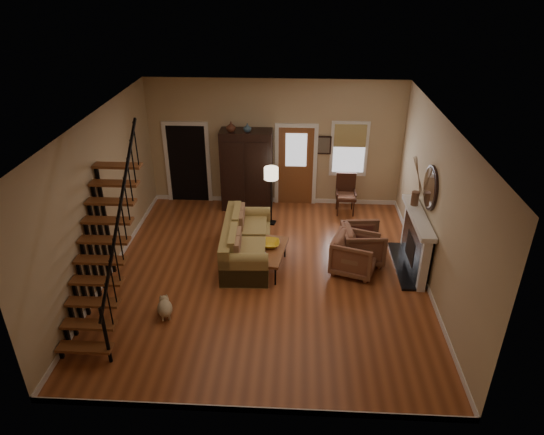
# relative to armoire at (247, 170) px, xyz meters

# --- Properties ---
(room) EXTENTS (7.00, 7.33, 3.30)m
(room) POSITION_rel_armoire_xyz_m (0.29, -1.39, 0.46)
(room) COLOR #9B4D27
(room) RESTS_ON ground
(staircase) EXTENTS (0.94, 2.80, 3.20)m
(staircase) POSITION_rel_armoire_xyz_m (-2.08, -4.45, 0.55)
(staircase) COLOR brown
(staircase) RESTS_ON ground
(fireplace) EXTENTS (0.33, 1.95, 2.30)m
(fireplace) POSITION_rel_armoire_xyz_m (3.83, -2.65, -0.31)
(fireplace) COLOR black
(fireplace) RESTS_ON ground
(armoire) EXTENTS (1.30, 0.60, 2.10)m
(armoire) POSITION_rel_armoire_xyz_m (0.00, 0.00, 0.00)
(armoire) COLOR black
(armoire) RESTS_ON ground
(vase_a) EXTENTS (0.24, 0.24, 0.25)m
(vase_a) POSITION_rel_armoire_xyz_m (-0.35, -0.10, 1.17)
(vase_a) COLOR #4C2619
(vase_a) RESTS_ON armoire
(vase_b) EXTENTS (0.20, 0.20, 0.21)m
(vase_b) POSITION_rel_armoire_xyz_m (0.05, -0.10, 1.16)
(vase_b) COLOR #334C60
(vase_b) RESTS_ON armoire
(sofa) EXTENTS (1.07, 2.31, 0.85)m
(sofa) POSITION_rel_armoire_xyz_m (0.24, -2.52, -0.63)
(sofa) COLOR #9A8246
(sofa) RESTS_ON ground
(coffee_table) EXTENTS (0.89, 1.32, 0.47)m
(coffee_table) POSITION_rel_armoire_xyz_m (0.70, -2.91, -0.81)
(coffee_table) COLOR brown
(coffee_table) RESTS_ON ground
(bowl) EXTENTS (0.42, 0.42, 0.10)m
(bowl) POSITION_rel_armoire_xyz_m (0.75, -2.76, -0.53)
(bowl) COLOR gold
(bowl) RESTS_ON coffee_table
(books) EXTENTS (0.23, 0.31, 0.06)m
(books) POSITION_rel_armoire_xyz_m (0.58, -3.21, -0.55)
(books) COLOR beige
(books) RESTS_ON coffee_table
(armchair_left) EXTENTS (1.12, 1.11, 0.81)m
(armchair_left) POSITION_rel_armoire_xyz_m (2.53, -2.89, -0.64)
(armchair_left) COLOR brown
(armchair_left) RESTS_ON ground
(armchair_right) EXTENTS (0.95, 0.93, 0.81)m
(armchair_right) POSITION_rel_armoire_xyz_m (2.74, -2.46, -0.65)
(armchair_right) COLOR brown
(armchair_right) RESTS_ON ground
(floor_lamp) EXTENTS (0.41, 0.41, 1.49)m
(floor_lamp) POSITION_rel_armoire_xyz_m (0.68, -0.88, -0.31)
(floor_lamp) COLOR black
(floor_lamp) RESTS_ON ground
(side_chair) EXTENTS (0.54, 0.54, 1.02)m
(side_chair) POSITION_rel_armoire_xyz_m (2.55, -0.20, -0.54)
(side_chair) COLOR #3E1F13
(side_chair) RESTS_ON ground
(dog) EXTENTS (0.40, 0.52, 0.34)m
(dog) POSITION_rel_armoire_xyz_m (-1.05, -4.59, -0.88)
(dog) COLOR #C6B087
(dog) RESTS_ON ground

